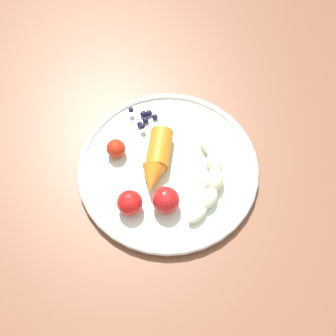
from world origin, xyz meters
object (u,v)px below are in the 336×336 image
object	(u,v)px
carrot_orange	(155,161)
blueberry_pile	(144,118)
banana	(210,180)
tomato_mid	(130,203)
tomato_far	(166,200)
plate	(168,169)
dining_table	(159,214)
tomato_near	(116,149)

from	to	relation	value
carrot_orange	blueberry_pile	distance (m)	0.10
banana	tomato_mid	distance (m)	0.14
carrot_orange	tomato_mid	distance (m)	0.08
carrot_orange	tomato_far	distance (m)	0.07
plate	blueberry_pile	world-z (taller)	blueberry_pile
dining_table	banana	bearing A→B (deg)	103.77
carrot_orange	blueberry_pile	size ratio (longest dim) A/B	2.25
banana	tomato_far	xyz separation A→B (m)	(0.04, -0.07, 0.01)
blueberry_pile	tomato_near	distance (m)	0.08
banana	carrot_orange	bearing A→B (deg)	-108.10
carrot_orange	tomato_near	xyz separation A→B (m)	(-0.02, -0.07, -0.00)
carrot_orange	tomato_near	size ratio (longest dim) A/B	3.58
banana	tomato_mid	world-z (taller)	tomato_mid
banana	dining_table	bearing A→B (deg)	-76.23
blueberry_pile	tomato_near	xyz separation A→B (m)	(0.07, -0.04, 0.01)
dining_table	tomato_far	world-z (taller)	tomato_far
blueberry_pile	plate	bearing A→B (deg)	24.56
plate	carrot_orange	bearing A→B (deg)	-97.86
banana	tomato_far	size ratio (longest dim) A/B	3.76
tomato_near	dining_table	bearing A→B (deg)	44.64
carrot_orange	tomato_near	distance (m)	0.07
banana	carrot_orange	world-z (taller)	carrot_orange
dining_table	carrot_orange	bearing A→B (deg)	-172.28
tomato_mid	plate	bearing A→B (deg)	141.11
tomato_mid	carrot_orange	bearing A→B (deg)	153.88
banana	blueberry_pile	xyz separation A→B (m)	(-0.12, -0.11, -0.00)
banana	tomato_mid	size ratio (longest dim) A/B	4.04
carrot_orange	tomato_far	size ratio (longest dim) A/B	2.67
plate	carrot_orange	xyz separation A→B (m)	(-0.00, -0.02, 0.02)
banana	tomato_mid	xyz separation A→B (m)	(0.05, -0.13, 0.01)
carrot_orange	tomato_mid	bearing A→B (deg)	-26.12
carrot_orange	blueberry_pile	world-z (taller)	carrot_orange
banana	tomato_far	world-z (taller)	tomato_far
blueberry_pile	carrot_orange	bearing A→B (deg)	13.33
tomato_mid	banana	bearing A→B (deg)	109.91
banana	tomato_near	distance (m)	0.17
carrot_orange	dining_table	bearing A→B (deg)	7.72
blueberry_pile	tomato_far	bearing A→B (deg)	14.19
tomato_mid	blueberry_pile	bearing A→B (deg)	174.75
dining_table	banana	xyz separation A→B (m)	(-0.02, 0.08, 0.10)
plate	tomato_far	world-z (taller)	tomato_far
dining_table	banana	size ratio (longest dim) A/B	7.02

